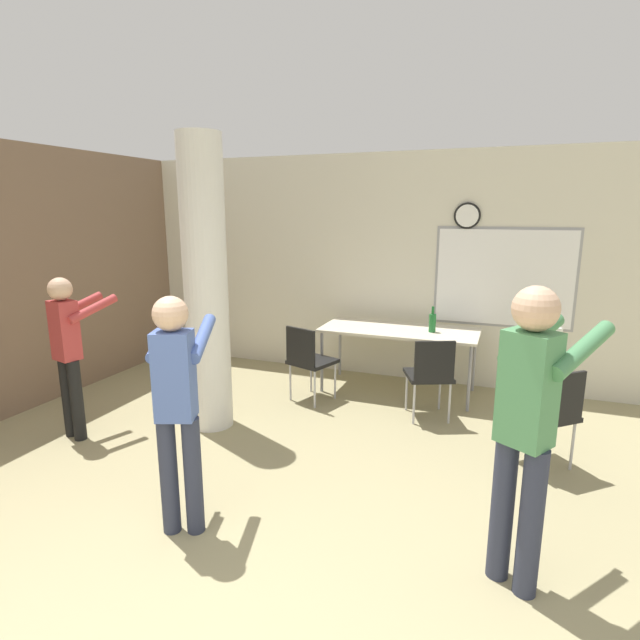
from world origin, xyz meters
TOP-DOWN VIEW (x-y plane):
  - wall_left_accent at (-3.50, 2.50)m, footprint 0.12×7.00m
  - wall_back at (0.02, 5.06)m, footprint 8.00×0.15m
  - support_pillar at (-1.37, 2.88)m, footprint 0.42×0.42m
  - folding_table at (0.17, 4.48)m, footprint 1.79×0.79m
  - bottle_on_table at (0.54, 4.47)m, footprint 0.08×0.08m
  - chair_table_left at (-0.70, 3.81)m, footprint 0.56×0.56m
  - chair_table_right at (0.64, 3.78)m, footprint 0.58×0.58m
  - chair_mid_room at (1.71, 3.13)m, footprint 0.62×0.62m
  - person_watching_back at (-2.42, 2.19)m, footprint 0.44×0.60m
  - person_playing_front at (-0.61, 1.37)m, footprint 0.50×0.64m
  - person_playing_side at (1.47, 1.63)m, footprint 0.61×0.72m

SIDE VIEW (x-z plane):
  - chair_table_left at x=-0.70m, z-range 0.08..0.95m
  - chair_table_right at x=0.64m, z-range 0.08..0.95m
  - chair_mid_room at x=1.71m, z-range 0.08..0.95m
  - folding_table at x=0.17m, z-range 0.34..1.10m
  - bottle_on_table at x=0.54m, z-range 0.73..1.02m
  - person_watching_back at x=-2.42m, z-range 0.13..1.66m
  - person_playing_front at x=-0.61m, z-range 0.14..1.75m
  - person_playing_side at x=1.47m, z-range 0.15..1.90m
  - wall_back at x=0.02m, z-range 0.00..2.80m
  - wall_left_accent at x=-3.50m, z-range 0.00..2.80m
  - support_pillar at x=-1.37m, z-range 0.00..2.80m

